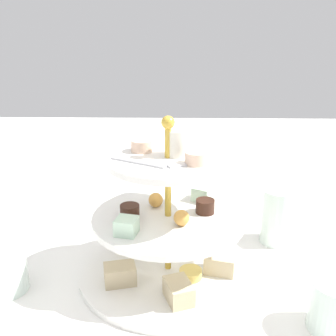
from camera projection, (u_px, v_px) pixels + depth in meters
The scene contains 6 objects.
ground_plane at pixel (168, 273), 0.67m from camera, with size 2.40×2.40×0.00m, color white.
tiered_serving_stand at pixel (168, 231), 0.64m from camera, with size 0.29×0.29×0.27m.
water_glass_tall_right at pixel (1, 253), 0.60m from camera, with size 0.07×0.07×0.13m, color silver.
water_glass_short_left at pixel (333, 306), 0.53m from camera, with size 0.06×0.06×0.07m, color silver.
butter_knife_left at pixel (124, 201), 0.94m from camera, with size 0.17×0.01×0.00m, color silver.
water_glass_mid_back at pixel (277, 216), 0.75m from camera, with size 0.06×0.06×0.11m, color silver.
Camera 1 is at (0.01, -0.57, 0.39)m, focal length 42.84 mm.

